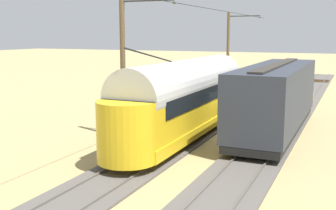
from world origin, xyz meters
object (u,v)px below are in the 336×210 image
at_px(track_end_bumper, 302,96).
at_px(vintage_streetcar, 186,97).
at_px(catenary_pole_foreground, 229,51).
at_px(spare_tie_stack, 183,104).
at_px(catenary_pole_mid_near, 124,64).
at_px(boxcar_adjacent, 276,97).

bearing_deg(track_end_bumper, vintage_streetcar, 74.48).
bearing_deg(catenary_pole_foreground, spare_tie_stack, 85.70).
bearing_deg(catenary_pole_foreground, catenary_pole_mid_near, 90.00).
bearing_deg(catenary_pole_mid_near, vintage_streetcar, -150.04).
distance_m(vintage_streetcar, boxcar_adjacent, 5.19).
height_order(boxcar_adjacent, track_end_bumper, boxcar_adjacent).
bearing_deg(vintage_streetcar, catenary_pole_mid_near, 29.96).
bearing_deg(spare_tie_stack, track_end_bumper, -137.67).
relative_size(vintage_streetcar, spare_tie_stack, 6.51).
bearing_deg(boxcar_adjacent, spare_tie_stack, -35.87).
bearing_deg(catenary_pole_mid_near, boxcar_adjacent, -148.96).
relative_size(boxcar_adjacent, spare_tie_stack, 5.36).
bearing_deg(spare_tie_stack, vintage_streetcar, 113.10).
height_order(spare_tie_stack, track_end_bumper, track_end_bumper).
xyz_separation_m(boxcar_adjacent, catenary_pole_foreground, (7.32, -15.79, 1.90)).
height_order(vintage_streetcar, track_end_bumper, vintage_streetcar).
bearing_deg(spare_tie_stack, catenary_pole_mid_near, 94.18).
distance_m(catenary_pole_foreground, spare_tie_stack, 10.68).
bearing_deg(vintage_streetcar, boxcar_adjacent, -148.27).
xyz_separation_m(spare_tie_stack, track_end_bumper, (-8.07, -7.35, 0.13)).
bearing_deg(boxcar_adjacent, vintage_streetcar, 31.73).
bearing_deg(boxcar_adjacent, catenary_pole_foreground, -65.13).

